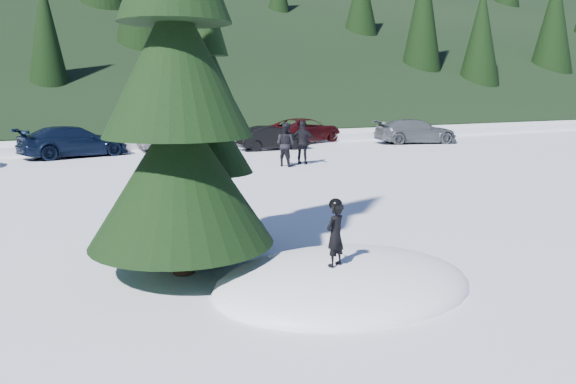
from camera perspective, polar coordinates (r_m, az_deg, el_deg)
name	(u,v)px	position (r m, az deg, el deg)	size (l,w,h in m)	color
ground	(343,285)	(9.50, 5.63, -9.42)	(200.00, 200.00, 0.00)	white
snow_mound	(343,285)	(9.50, 5.63, -9.42)	(4.48, 3.52, 0.96)	white
spruce_tall	(177,83)	(9.70, -11.21, 10.83)	(3.20, 3.20, 8.60)	black
spruce_short	(209,145)	(11.39, -8.01, 4.72)	(2.20, 2.20, 5.37)	black
child_skier	(335,235)	(8.81, 4.81, -4.33)	(0.37, 0.24, 1.00)	black
adult_0	(285,144)	(23.53, -0.26, 4.86)	(0.89, 0.69, 1.83)	black
adult_1	(303,143)	(24.08, 1.52, 5.03)	(1.09, 0.46, 1.87)	black
car_3	(74,141)	(28.66, -20.93, 4.82)	(2.05, 5.05, 1.47)	black
car_4	(174,138)	(30.17, -11.49, 5.38)	(1.52, 3.78, 1.29)	gray
car_5	(272,138)	(29.95, -1.63, 5.52)	(1.33, 3.82, 1.26)	black
car_6	(304,130)	(33.91, 1.62, 6.28)	(2.42, 5.26, 1.46)	#36090C
car_7	(416,131)	(34.32, 12.83, 6.04)	(1.99, 4.90, 1.42)	#565B5F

